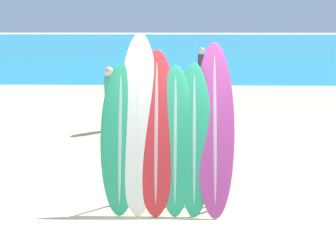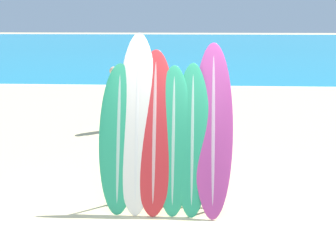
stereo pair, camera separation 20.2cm
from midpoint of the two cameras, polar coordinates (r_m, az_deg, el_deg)
name	(u,v)px [view 1 (the left image)]	position (r m, az deg, el deg)	size (l,w,h in m)	color
ground_plane	(174,230)	(5.26, -0.25, -14.90)	(160.00, 160.00, 0.00)	beige
ocean_water	(177,44)	(45.17, 1.15, 11.81)	(120.00, 60.00, 0.01)	teal
surfboard_rack	(167,173)	(5.66, -1.21, -6.81)	(1.65, 0.04, 0.97)	gray
surfboard_slot_0	(120,139)	(5.55, -7.97, -1.86)	(0.56, 0.73, 2.05)	#289E70
surfboard_slot_1	(139,123)	(5.52, -5.31, 0.39)	(0.58, 0.90, 2.47)	silver
surfboard_slot_2	(156,132)	(5.49, -2.76, -0.87)	(0.59, 0.86, 2.24)	red
surfboard_slot_3	(175,140)	(5.48, 0.01, -2.06)	(0.51, 0.74, 2.03)	#289E70
surfboard_slot_4	(194,139)	(5.48, 2.77, -1.89)	(0.49, 0.78, 2.06)	#289E70
surfboard_slot_5	(215,128)	(5.52, 5.76, -0.36)	(0.56, 0.98, 2.33)	#B23D8E
person_near_water	(161,117)	(7.30, -1.86, 1.25)	(0.27, 0.22, 1.61)	beige
person_mid_beach	(201,68)	(14.91, 4.46, 8.43)	(0.28, 0.23, 1.65)	beige
person_far_left	(110,96)	(9.63, -9.03, 4.30)	(0.26, 0.21, 1.56)	beige
person_far_right	(139,78)	(11.72, -4.72, 6.95)	(0.29, 0.24, 1.78)	#846047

